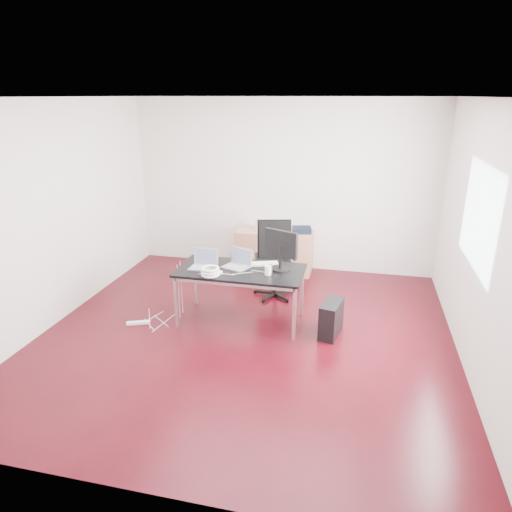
% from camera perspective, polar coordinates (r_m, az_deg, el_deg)
% --- Properties ---
extents(room_shell, '(5.00, 5.00, 5.00)m').
position_cam_1_polar(room_shell, '(5.22, -0.96, 3.74)').
color(room_shell, '#32050C').
rests_on(room_shell, ground).
extents(desk, '(1.60, 0.80, 0.73)m').
position_cam_1_polar(desk, '(5.81, -1.94, -2.17)').
color(desk, black).
rests_on(desk, ground).
extents(office_chair, '(0.58, 0.60, 1.08)m').
position_cam_1_polar(office_chair, '(6.67, 2.35, 0.07)').
color(office_chair, black).
rests_on(office_chair, ground).
extents(filing_cabinet_left, '(0.50, 0.50, 0.70)m').
position_cam_1_polar(filing_cabinet_left, '(7.71, -0.46, 0.81)').
color(filing_cabinet_left, '#AC7256').
rests_on(filing_cabinet_left, ground).
extents(filing_cabinet_right, '(0.50, 0.50, 0.70)m').
position_cam_1_polar(filing_cabinet_right, '(7.58, 5.08, 0.40)').
color(filing_cabinet_right, '#AC7256').
rests_on(filing_cabinet_right, ground).
extents(pc_tower, '(0.29, 0.48, 0.44)m').
position_cam_1_polar(pc_tower, '(5.74, 9.37, -7.74)').
color(pc_tower, black).
rests_on(pc_tower, ground).
extents(wastebasket, '(0.25, 0.25, 0.28)m').
position_cam_1_polar(wastebasket, '(7.37, 3.86, -1.88)').
color(wastebasket, black).
rests_on(wastebasket, ground).
extents(power_strip, '(0.30, 0.17, 0.04)m').
position_cam_1_polar(power_strip, '(6.20, -14.49, -8.08)').
color(power_strip, white).
rests_on(power_strip, ground).
extents(laptop_left, '(0.34, 0.27, 0.23)m').
position_cam_1_polar(laptop_left, '(5.87, -6.52, -0.93)').
color(laptop_left, silver).
rests_on(laptop_left, desk).
extents(laptop_right, '(0.40, 0.36, 0.23)m').
position_cam_1_polar(laptop_right, '(5.85, -2.24, -0.87)').
color(laptop_right, silver).
rests_on(laptop_right, desk).
extents(monitor, '(0.44, 0.26, 0.51)m').
position_cam_1_polar(monitor, '(5.71, 3.16, 1.03)').
color(monitor, black).
rests_on(monitor, desk).
extents(keyboard, '(0.46, 0.28, 0.02)m').
position_cam_1_polar(keyboard, '(5.94, 0.63, -0.98)').
color(keyboard, white).
rests_on(keyboard, desk).
extents(cup_white, '(0.09, 0.09, 0.12)m').
position_cam_1_polar(cup_white, '(5.60, 1.49, -1.78)').
color(cup_white, white).
rests_on(cup_white, desk).
extents(cup_brown, '(0.09, 0.09, 0.10)m').
position_cam_1_polar(cup_brown, '(5.67, 1.67, -1.60)').
color(cup_brown, brown).
rests_on(cup_brown, desk).
extents(cable_coil, '(0.24, 0.24, 0.11)m').
position_cam_1_polar(cable_coil, '(5.60, -5.72, -1.94)').
color(cable_coil, white).
rests_on(cable_coil, desk).
extents(power_adapter, '(0.09, 0.09, 0.03)m').
position_cam_1_polar(power_adapter, '(5.66, -4.56, -2.08)').
color(power_adapter, white).
rests_on(power_adapter, desk).
extents(speaker, '(0.10, 0.09, 0.18)m').
position_cam_1_polar(speaker, '(7.59, 0.31, 3.97)').
color(speaker, '#9E9E9E').
rests_on(speaker, filing_cabinet_left).
extents(navy_garment, '(0.34, 0.30, 0.09)m').
position_cam_1_polar(navy_garment, '(7.47, 5.73, 3.27)').
color(navy_garment, black).
rests_on(navy_garment, filing_cabinet_right).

